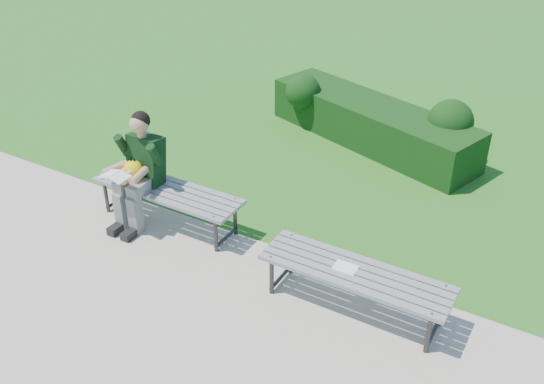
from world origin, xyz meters
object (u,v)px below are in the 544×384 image
bench_right (355,276)px  seated_boy (139,167)px  hedge (375,121)px  paper_sheet (346,268)px  bench_left (167,193)px

bench_right → seated_boy: 2.74m
bench_right → hedge: bearing=108.8°
paper_sheet → hedge: bearing=107.3°
hedge → bench_left: bearing=-111.8°
seated_boy → paper_sheet: (2.62, -0.20, -0.24)m
paper_sheet → bench_left: bearing=172.8°
bench_left → bench_right: same height
hedge → paper_sheet: hedge is taller
seated_boy → hedge: bearing=64.3°
bench_right → paper_sheet: bench_right is taller
bench_left → bench_right: (2.42, -0.29, 0.00)m
bench_right → paper_sheet: 0.12m
hedge → bench_right: hedge is taller
bench_left → bench_right: bearing=-6.9°
bench_left → paper_sheet: (2.32, -0.29, 0.06)m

